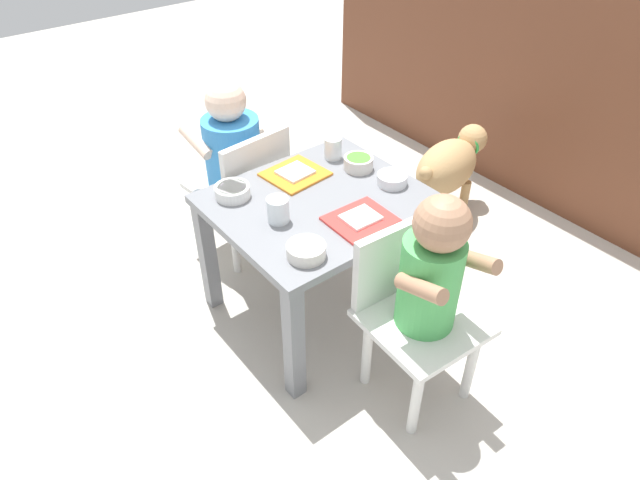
% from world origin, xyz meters
% --- Properties ---
extents(ground_plane, '(7.00, 7.00, 0.00)m').
position_xyz_m(ground_plane, '(0.00, 0.00, 0.00)').
color(ground_plane, '#B2ADA3').
extents(kitchen_cabinet_back, '(2.38, 0.32, 0.86)m').
position_xyz_m(kitchen_cabinet_back, '(0.00, 1.24, 0.43)').
color(kitchen_cabinet_back, brown).
rests_on(kitchen_cabinet_back, ground).
extents(dining_table, '(0.52, 0.60, 0.43)m').
position_xyz_m(dining_table, '(0.00, 0.00, 0.35)').
color(dining_table, slate).
rests_on(dining_table, ground).
extents(seated_child_left, '(0.31, 0.31, 0.65)m').
position_xyz_m(seated_child_left, '(-0.42, -0.03, 0.40)').
color(seated_child_left, silver).
rests_on(seated_child_left, ground).
extents(seated_child_right, '(0.30, 0.30, 0.66)m').
position_xyz_m(seated_child_right, '(0.42, 0.01, 0.41)').
color(seated_child_right, silver).
rests_on(seated_child_right, ground).
extents(dog, '(0.23, 0.41, 0.33)m').
position_xyz_m(dog, '(-0.12, 0.73, 0.22)').
color(dog, tan).
rests_on(dog, ground).
extents(food_tray_left, '(0.18, 0.19, 0.02)m').
position_xyz_m(food_tray_left, '(-0.15, 0.02, 0.43)').
color(food_tray_left, orange).
rests_on(food_tray_left, dining_table).
extents(food_tray_right, '(0.15, 0.18, 0.02)m').
position_xyz_m(food_tray_right, '(0.15, 0.02, 0.43)').
color(food_tray_right, red).
rests_on(food_tray_right, dining_table).
extents(water_cup_left, '(0.06, 0.06, 0.07)m').
position_xyz_m(water_cup_left, '(0.01, -0.15, 0.46)').
color(water_cup_left, white).
rests_on(water_cup_left, dining_table).
extents(water_cup_right, '(0.06, 0.06, 0.07)m').
position_xyz_m(water_cup_right, '(-0.17, 0.18, 0.46)').
color(water_cup_right, white).
rests_on(water_cup_right, dining_table).
extents(cereal_bowl_right_side, '(0.10, 0.10, 0.03)m').
position_xyz_m(cereal_bowl_right_side, '(0.18, -0.19, 0.44)').
color(cereal_bowl_right_side, silver).
rests_on(cereal_bowl_right_side, dining_table).
extents(cereal_bowl_left_side, '(0.09, 0.09, 0.04)m').
position_xyz_m(cereal_bowl_left_side, '(-0.06, 0.20, 0.45)').
color(cereal_bowl_left_side, silver).
rests_on(cereal_bowl_left_side, dining_table).
extents(veggie_bowl_near, '(0.10, 0.10, 0.03)m').
position_xyz_m(veggie_bowl_near, '(-0.17, -0.19, 0.44)').
color(veggie_bowl_near, white).
rests_on(veggie_bowl_near, dining_table).
extents(veggie_bowl_far, '(0.09, 0.09, 0.03)m').
position_xyz_m(veggie_bowl_far, '(0.07, 0.22, 0.44)').
color(veggie_bowl_far, white).
rests_on(veggie_bowl_far, dining_table).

